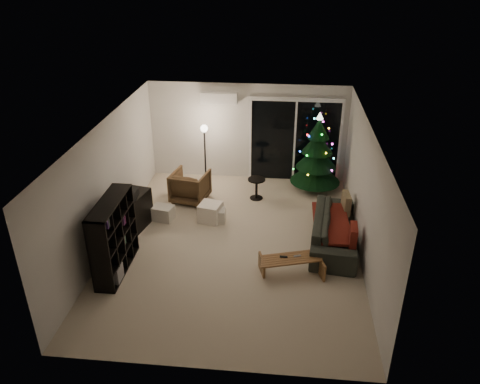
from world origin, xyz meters
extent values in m
plane|color=beige|center=(0.00, 0.00, 0.00)|extent=(6.50, 6.50, 0.00)
plane|color=white|center=(0.00, 0.00, 2.50)|extent=(6.50, 6.50, 0.00)
cube|color=silver|center=(0.00, 3.25, 1.25)|extent=(5.00, 0.02, 2.50)
cube|color=silver|center=(0.00, -3.25, 1.25)|extent=(5.00, 0.02, 2.50)
cube|color=silver|center=(-2.50, 0.00, 1.25)|extent=(0.02, 6.50, 2.50)
cube|color=silver|center=(2.50, 0.00, 1.25)|extent=(0.02, 6.50, 2.50)
cube|color=black|center=(1.20, 3.23, 1.05)|extent=(2.20, 0.02, 2.10)
cube|color=white|center=(-0.70, 3.13, 2.15)|extent=(0.90, 0.22, 0.28)
cube|color=#3F3833|center=(1.20, 3.75, -0.05)|extent=(2.60, 1.00, 0.10)
cube|color=white|center=(1.20, 4.15, 0.50)|extent=(2.20, 0.06, 1.00)
cube|color=black|center=(-2.25, 0.27, 0.39)|extent=(0.72, 1.33, 0.78)
cube|color=black|center=(-2.25, 0.27, 0.87)|extent=(0.40, 0.47, 0.17)
imported|color=brown|center=(-1.24, 1.79, 0.37)|extent=(0.95, 0.96, 0.75)
cube|color=#FAE2C3|center=(-0.62, 0.90, 0.20)|extent=(0.55, 0.55, 0.41)
cube|color=silver|center=(-1.68, 0.84, 0.16)|extent=(0.51, 0.43, 0.32)
cube|color=silver|center=(-0.50, 0.87, 0.15)|extent=(0.44, 0.34, 0.30)
cylinder|color=black|center=(0.32, 2.05, 0.26)|extent=(0.54, 0.54, 0.52)
cylinder|color=black|center=(-0.99, 2.54, 0.79)|extent=(0.25, 0.25, 1.59)
imported|color=#32382E|center=(2.05, 0.25, 0.33)|extent=(1.13, 2.33, 0.66)
cube|color=maroon|center=(1.95, 0.25, 0.47)|extent=(0.70, 1.62, 0.05)
cube|color=tan|center=(2.30, 0.90, 0.59)|extent=(0.17, 0.44, 0.43)
cube|color=maroon|center=(2.30, -0.40, 0.59)|extent=(0.16, 0.44, 0.43)
cube|color=black|center=(1.02, -0.89, 0.37)|extent=(0.14, 0.04, 0.02)
cube|color=slate|center=(1.27, -0.84, 0.37)|extent=(0.14, 0.08, 0.02)
cone|color=black|center=(1.74, 2.69, 1.00)|extent=(1.43, 1.43, 2.00)
camera|label=1|loc=(0.93, -7.98, 5.32)|focal=35.00mm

